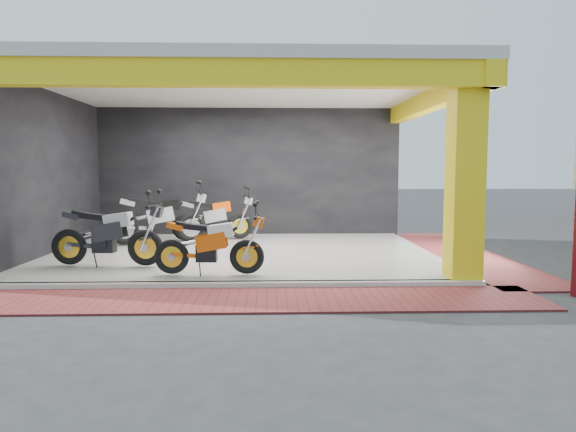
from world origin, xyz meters
name	(u,v)px	position (x,y,z in m)	size (l,w,h in m)	color
ground	(236,275)	(0.00, 0.00, 0.00)	(80.00, 80.00, 0.00)	#2D2D30
showroom_floor	(242,254)	(0.00, 2.00, 0.05)	(8.00, 6.00, 0.10)	silver
showroom_ceiling	(241,86)	(0.00, 2.00, 3.60)	(8.40, 6.40, 0.20)	beige
back_wall	(248,173)	(0.00, 5.10, 1.75)	(8.20, 0.20, 3.50)	black
left_wall	(46,174)	(-4.10, 2.00, 1.75)	(0.20, 6.20, 3.50)	black
corner_column	(465,176)	(3.75, -0.75, 1.75)	(0.50, 0.50, 3.50)	yellow
header_beam_front	(229,73)	(0.00, -1.00, 3.30)	(8.40, 0.30, 0.40)	yellow
header_beam_right	(430,101)	(4.00, 2.00, 3.30)	(0.30, 6.40, 0.40)	yellow
floor_kerb	(231,285)	(0.00, -1.02, 0.05)	(8.00, 0.20, 0.10)	silver
paver_front	(227,300)	(0.00, -1.80, 0.01)	(9.00, 1.40, 0.03)	maroon
paver_right	(463,254)	(4.80, 2.00, 0.01)	(1.40, 7.00, 0.03)	maroon
moto_hero	(247,240)	(0.22, -0.50, 0.69)	(1.93, 0.71, 1.18)	#D85109
moto_row_a	(145,230)	(-1.64, 0.28, 0.77)	(2.18, 0.81, 1.33)	black
moto_row_b	(191,213)	(-1.27, 3.25, 0.82)	(2.35, 0.87, 1.44)	#989B9F
moto_row_c	(240,214)	(-0.16, 3.93, 0.74)	(2.11, 0.78, 1.29)	#989A9F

